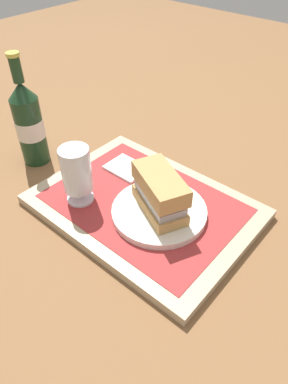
{
  "coord_description": "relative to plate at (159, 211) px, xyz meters",
  "views": [
    {
      "loc": [
        -0.36,
        0.41,
        0.52
      ],
      "look_at": [
        0.0,
        0.0,
        0.05
      ],
      "focal_mm": 33.19,
      "sensor_mm": 36.0,
      "label": 1
    }
  ],
  "objects": [
    {
      "name": "ground_plane",
      "position": [
        0.05,
        -0.01,
        -0.03
      ],
      "size": [
        3.0,
        3.0,
        0.0
      ],
      "primitive_type": "plane",
      "color": "brown"
    },
    {
      "name": "sandwich",
      "position": [
        0.0,
        -0.0,
        0.05
      ],
      "size": [
        0.14,
        0.11,
        0.08
      ],
      "rotation": [
        0.0,
        0.0,
        -0.45
      ],
      "color": "tan",
      "rests_on": "plate"
    },
    {
      "name": "napkin_folded",
      "position": [
        0.15,
        -0.07,
        -0.0
      ],
      "size": [
        0.09,
        0.07,
        0.01
      ],
      "primitive_type": "cube",
      "color": "white",
      "rests_on": "placemat"
    },
    {
      "name": "tray",
      "position": [
        0.05,
        -0.01,
        -0.02
      ],
      "size": [
        0.44,
        0.32,
        0.02
      ],
      "primitive_type": "cube",
      "color": "tan",
      "rests_on": "ground_plane"
    },
    {
      "name": "beer_glass",
      "position": [
        0.15,
        0.07,
        0.06
      ],
      "size": [
        0.06,
        0.06,
        0.12
      ],
      "color": "silver",
      "rests_on": "placemat"
    },
    {
      "name": "plate",
      "position": [
        0.0,
        0.0,
        0.0
      ],
      "size": [
        0.19,
        0.19,
        0.01
      ],
      "primitive_type": "cylinder",
      "color": "silver",
      "rests_on": "placemat"
    },
    {
      "name": "placemat",
      "position": [
        0.05,
        -0.01,
        -0.01
      ],
      "size": [
        0.38,
        0.27,
        0.0
      ],
      "primitive_type": "cube",
      "color": "#9E2D2D",
      "rests_on": "tray"
    },
    {
      "name": "beer_bottle",
      "position": [
        0.37,
        0.03,
        0.08
      ],
      "size": [
        0.07,
        0.07,
        0.27
      ],
      "color": "#19381E",
      "rests_on": "ground_plane"
    }
  ]
}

